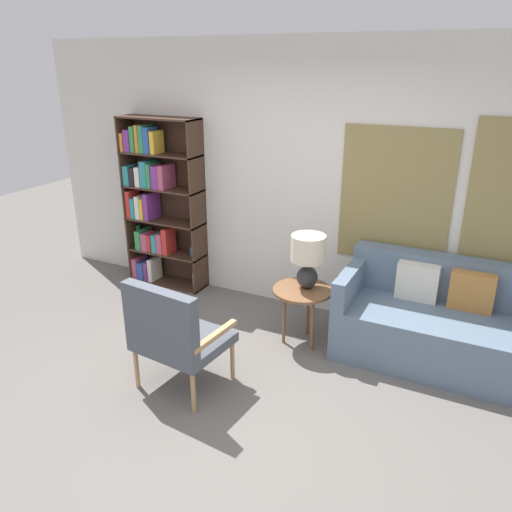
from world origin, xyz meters
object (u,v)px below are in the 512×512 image
at_px(couch, 437,323).
at_px(table_lamp, 308,255).
at_px(bookshelf, 156,204).
at_px(side_table, 302,295).
at_px(armchair, 173,332).

distance_m(couch, table_lamp, 1.27).
bearing_deg(bookshelf, couch, -4.78).
relative_size(bookshelf, side_table, 3.50).
distance_m(armchair, side_table, 1.29).
height_order(side_table, table_lamp, table_lamp).
xyz_separation_m(bookshelf, table_lamp, (2.04, -0.51, -0.10)).
relative_size(bookshelf, couch, 1.15).
bearing_deg(couch, table_lamp, -167.90).
distance_m(bookshelf, side_table, 2.14).
height_order(armchair, table_lamp, table_lamp).
relative_size(armchair, table_lamp, 1.88).
height_order(bookshelf, couch, bookshelf).
distance_m(bookshelf, couch, 3.24).
bearing_deg(armchair, bookshelf, 129.52).
bearing_deg(table_lamp, bookshelf, 165.99).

